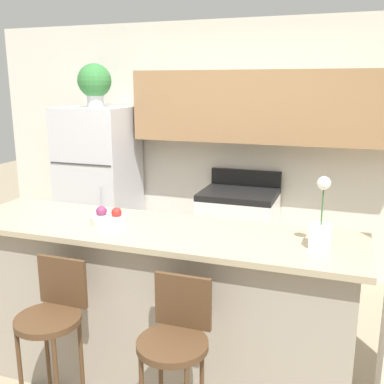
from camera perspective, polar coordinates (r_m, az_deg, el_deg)
name	(u,v)px	position (r m, az deg, el deg)	size (l,w,h in m)	color
ground_plane	(155,383)	(3.24, -4.72, -23.03)	(14.00, 14.00, 0.00)	gray
wall_back	(248,132)	(4.57, 7.15, 7.51)	(5.60, 0.38, 2.55)	silver
counter_bar	(153,308)	(2.94, -4.93, -14.50)	(2.51, 0.67, 1.08)	gray
refrigerator	(100,187)	(4.94, -11.64, 0.65)	(0.72, 0.71, 1.70)	silver
stove_range	(238,235)	(4.52, 5.87, -5.42)	(0.73, 0.63, 1.07)	white
bar_stool_left	(53,322)	(2.65, -17.27, -15.46)	(0.35, 0.35, 1.00)	#4C331E
bar_stool_right	(175,346)	(2.34, -2.14, -19.00)	(0.35, 0.35, 1.00)	#4C331E
potted_plant_on_fridge	(95,82)	(4.82, -12.28, 13.45)	(0.34, 0.34, 0.44)	silver
orchid_vase	(321,226)	(2.48, 16.06, -4.19)	(0.11, 0.11, 0.38)	white
fruit_bowl	(109,218)	(2.86, -10.48, -3.24)	(0.23, 0.23, 0.11)	silver
trash_bin	(141,259)	(4.66, -6.55, -8.41)	(0.28, 0.28, 0.38)	#59595B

